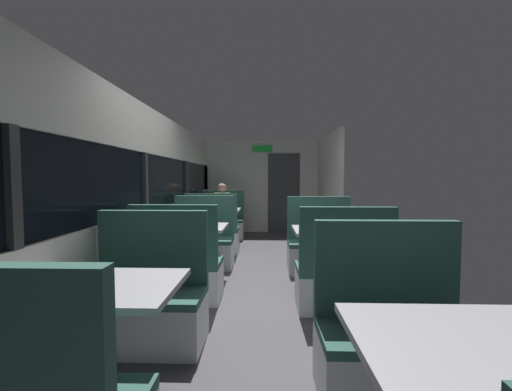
{
  "coord_description": "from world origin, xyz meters",
  "views": [
    {
      "loc": [
        0.09,
        -3.96,
        1.38
      ],
      "look_at": [
        -0.13,
        3.25,
        0.98
      ],
      "focal_mm": 22.4,
      "sensor_mm": 36.0,
      "label": 1
    }
  ],
  "objects": [
    {
      "name": "ground_plane",
      "position": [
        0.0,
        0.0,
        -0.01
      ],
      "size": [
        3.3,
        9.2,
        0.02
      ],
      "primitive_type": "cube",
      "color": "#423F44"
    },
    {
      "name": "carriage_window_panel_left",
      "position": [
        -1.45,
        0.0,
        1.11
      ],
      "size": [
        0.09,
        8.48,
        2.3
      ],
      "color": "beige",
      "rests_on": "ground_plane"
    },
    {
      "name": "carriage_end_bulkhead",
      "position": [
        0.06,
        4.19,
        1.14
      ],
      "size": [
        2.9,
        0.11,
        2.3
      ],
      "color": "beige",
      "rests_on": "ground_plane"
    },
    {
      "name": "carriage_aisle_panel_right",
      "position": [
        1.45,
        3.0,
        1.15
      ],
      "size": [
        0.08,
        2.4,
        2.3
      ],
      "primitive_type": "cube",
      "color": "beige",
      "rests_on": "ground_plane"
    },
    {
      "name": "dining_table_near_window",
      "position": [
        -0.89,
        -2.09,
        0.64
      ],
      "size": [
        0.9,
        0.7,
        0.74
      ],
      "color": "#9E9EA3",
      "rests_on": "ground_plane"
    },
    {
      "name": "bench_near_window_facing_entry",
      "position": [
        -0.89,
        -1.39,
        0.33
      ],
      "size": [
        0.95,
        0.5,
        1.1
      ],
      "color": "silver",
      "rests_on": "ground_plane"
    },
    {
      "name": "dining_table_mid_window",
      "position": [
        -0.89,
        0.24,
        0.64
      ],
      "size": [
        0.9,
        0.7,
        0.74
      ],
      "color": "#9E9EA3",
      "rests_on": "ground_plane"
    },
    {
      "name": "bench_mid_window_facing_end",
      "position": [
        -0.89,
        -0.46,
        0.33
      ],
      "size": [
        0.95,
        0.5,
        1.1
      ],
      "color": "silver",
      "rests_on": "ground_plane"
    },
    {
      "name": "bench_mid_window_facing_entry",
      "position": [
        -0.89,
        0.94,
        0.33
      ],
      "size": [
        0.95,
        0.5,
        1.1
      ],
      "color": "silver",
      "rests_on": "ground_plane"
    },
    {
      "name": "dining_table_far_window",
      "position": [
        -0.89,
        2.58,
        0.64
      ],
      "size": [
        0.9,
        0.7,
        0.74
      ],
      "color": "#9E9EA3",
      "rests_on": "ground_plane"
    },
    {
      "name": "bench_far_window_facing_end",
      "position": [
        -0.89,
        1.88,
        0.33
      ],
      "size": [
        0.95,
        0.5,
        1.1
      ],
      "color": "silver",
      "rests_on": "ground_plane"
    },
    {
      "name": "bench_far_window_facing_entry",
      "position": [
        -0.89,
        3.28,
        0.33
      ],
      "size": [
        0.95,
        0.5,
        1.1
      ],
      "color": "silver",
      "rests_on": "ground_plane"
    },
    {
      "name": "dining_table_front_aisle",
      "position": [
        0.89,
        -2.69,
        0.64
      ],
      "size": [
        0.9,
        0.7,
        0.74
      ],
      "color": "#9E9EA3",
      "rests_on": "ground_plane"
    },
    {
      "name": "bench_front_aisle_facing_entry",
      "position": [
        0.89,
        -1.99,
        0.33
      ],
      "size": [
        0.95,
        0.5,
        1.1
      ],
      "color": "silver",
      "rests_on": "ground_plane"
    },
    {
      "name": "dining_table_rear_aisle",
      "position": [
        0.89,
        0.04,
        0.64
      ],
      "size": [
        0.9,
        0.7,
        0.74
      ],
      "color": "#9E9EA3",
      "rests_on": "ground_plane"
    },
    {
      "name": "bench_rear_aisle_facing_end",
      "position": [
        0.89,
        -0.66,
        0.33
      ],
      "size": [
        0.95,
        0.5,
        1.1
      ],
      "color": "silver",
      "rests_on": "ground_plane"
    },
    {
      "name": "bench_rear_aisle_facing_entry",
      "position": [
        0.89,
        0.74,
        0.33
      ],
      "size": [
        0.95,
        0.5,
        1.1
      ],
      "color": "silver",
      "rests_on": "ground_plane"
    },
    {
      "name": "seated_passenger",
      "position": [
        -0.89,
        3.21,
        0.54
      ],
      "size": [
        0.47,
        0.55,
        1.26
      ],
      "color": "#26262D",
      "rests_on": "ground_plane"
    }
  ]
}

